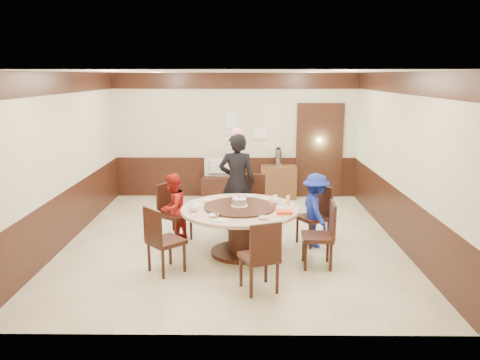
{
  "coord_description": "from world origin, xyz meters",
  "views": [
    {
      "loc": [
        0.2,
        -7.56,
        2.75
      ],
      "look_at": [
        0.13,
        -0.24,
        1.1
      ],
      "focal_mm": 35.0,
      "sensor_mm": 36.0,
      "label": 1
    }
  ],
  "objects_px": {
    "tv_stand": "(220,188)",
    "thermos": "(278,158)",
    "banquet_table": "(240,221)",
    "person_standing": "(237,182)",
    "person_blue": "(316,210)",
    "birthday_cake": "(239,202)",
    "person_red": "(173,208)",
    "shrimp_platter": "(284,213)",
    "television": "(220,167)",
    "side_cabinet": "(278,182)"
  },
  "relations": [
    {
      "from": "banquet_table",
      "to": "birthday_cake",
      "type": "relative_size",
      "value": 6.93
    },
    {
      "from": "person_red",
      "to": "birthday_cake",
      "type": "xyz_separation_m",
      "value": [
        1.12,
        -0.55,
        0.26
      ]
    },
    {
      "from": "tv_stand",
      "to": "thermos",
      "type": "xyz_separation_m",
      "value": [
        1.3,
        0.03,
        0.69
      ]
    },
    {
      "from": "thermos",
      "to": "banquet_table",
      "type": "bearing_deg",
      "value": -103.65
    },
    {
      "from": "banquet_table",
      "to": "person_red",
      "type": "height_order",
      "value": "person_red"
    },
    {
      "from": "person_blue",
      "to": "birthday_cake",
      "type": "bearing_deg",
      "value": 96.25
    },
    {
      "from": "person_blue",
      "to": "birthday_cake",
      "type": "xyz_separation_m",
      "value": [
        -1.23,
        -0.37,
        0.24
      ]
    },
    {
      "from": "tv_stand",
      "to": "side_cabinet",
      "type": "bearing_deg",
      "value": 1.31
    },
    {
      "from": "person_standing",
      "to": "side_cabinet",
      "type": "distance_m",
      "value": 2.46
    },
    {
      "from": "person_red",
      "to": "shrimp_platter",
      "type": "distance_m",
      "value": 2.01
    },
    {
      "from": "person_red",
      "to": "person_blue",
      "type": "bearing_deg",
      "value": 111.06
    },
    {
      "from": "banquet_table",
      "to": "person_standing",
      "type": "bearing_deg",
      "value": 92.98
    },
    {
      "from": "tv_stand",
      "to": "thermos",
      "type": "bearing_deg",
      "value": 1.32
    },
    {
      "from": "person_standing",
      "to": "birthday_cake",
      "type": "distance_m",
      "value": 1.19
    },
    {
      "from": "person_red",
      "to": "shrimp_platter",
      "type": "xyz_separation_m",
      "value": [
        1.78,
        -0.93,
        0.2
      ]
    },
    {
      "from": "person_blue",
      "to": "birthday_cake",
      "type": "height_order",
      "value": "person_blue"
    },
    {
      "from": "tv_stand",
      "to": "side_cabinet",
      "type": "xyz_separation_m",
      "value": [
        1.32,
        0.03,
        0.12
      ]
    },
    {
      "from": "person_blue",
      "to": "banquet_table",
      "type": "bearing_deg",
      "value": 96.6
    },
    {
      "from": "person_standing",
      "to": "side_cabinet",
      "type": "height_order",
      "value": "person_standing"
    },
    {
      "from": "banquet_table",
      "to": "television",
      "type": "relative_size",
      "value": 2.41
    },
    {
      "from": "person_blue",
      "to": "television",
      "type": "bearing_deg",
      "value": 19.05
    },
    {
      "from": "banquet_table",
      "to": "person_red",
      "type": "relative_size",
      "value": 1.55
    },
    {
      "from": "birthday_cake",
      "to": "side_cabinet",
      "type": "height_order",
      "value": "birthday_cake"
    },
    {
      "from": "person_standing",
      "to": "shrimp_platter",
      "type": "xyz_separation_m",
      "value": [
        0.72,
        -1.57,
        -0.1
      ]
    },
    {
      "from": "person_standing",
      "to": "person_blue",
      "type": "height_order",
      "value": "person_standing"
    },
    {
      "from": "person_blue",
      "to": "television",
      "type": "xyz_separation_m",
      "value": [
        -1.7,
        3.02,
        0.11
      ]
    },
    {
      "from": "banquet_table",
      "to": "shrimp_platter",
      "type": "distance_m",
      "value": 0.79
    },
    {
      "from": "person_red",
      "to": "television",
      "type": "xyz_separation_m",
      "value": [
        0.65,
        2.83,
        0.13
      ]
    },
    {
      "from": "television",
      "to": "thermos",
      "type": "height_order",
      "value": "thermos"
    },
    {
      "from": "person_red",
      "to": "side_cabinet",
      "type": "bearing_deg",
      "value": 171.11
    },
    {
      "from": "birthday_cake",
      "to": "shrimp_platter",
      "type": "bearing_deg",
      "value": -29.85
    },
    {
      "from": "person_red",
      "to": "shrimp_platter",
      "type": "bearing_deg",
      "value": 87.93
    },
    {
      "from": "banquet_table",
      "to": "side_cabinet",
      "type": "relative_size",
      "value": 2.26
    },
    {
      "from": "banquet_table",
      "to": "person_red",
      "type": "distance_m",
      "value": 1.25
    },
    {
      "from": "person_red",
      "to": "person_blue",
      "type": "relative_size",
      "value": 0.96
    },
    {
      "from": "birthday_cake",
      "to": "thermos",
      "type": "distance_m",
      "value": 3.52
    },
    {
      "from": "person_red",
      "to": "thermos",
      "type": "xyz_separation_m",
      "value": [
        1.95,
        2.86,
        0.36
      ]
    },
    {
      "from": "person_blue",
      "to": "thermos",
      "type": "distance_m",
      "value": 3.09
    },
    {
      "from": "person_standing",
      "to": "banquet_table",
      "type": "bearing_deg",
      "value": 92.64
    },
    {
      "from": "person_standing",
      "to": "person_red",
      "type": "relative_size",
      "value": 1.51
    },
    {
      "from": "birthday_cake",
      "to": "side_cabinet",
      "type": "bearing_deg",
      "value": 76.09
    },
    {
      "from": "birthday_cake",
      "to": "thermos",
      "type": "height_order",
      "value": "thermos"
    },
    {
      "from": "person_red",
      "to": "thermos",
      "type": "bearing_deg",
      "value": 171.25
    },
    {
      "from": "person_blue",
      "to": "tv_stand",
      "type": "distance_m",
      "value": 3.48
    },
    {
      "from": "person_red",
      "to": "birthday_cake",
      "type": "height_order",
      "value": "person_red"
    },
    {
      "from": "banquet_table",
      "to": "birthday_cake",
      "type": "distance_m",
      "value": 0.31
    },
    {
      "from": "banquet_table",
      "to": "television",
      "type": "distance_m",
      "value": 3.43
    },
    {
      "from": "person_red",
      "to": "side_cabinet",
      "type": "height_order",
      "value": "person_red"
    },
    {
      "from": "banquet_table",
      "to": "person_standing",
      "type": "height_order",
      "value": "person_standing"
    },
    {
      "from": "banquet_table",
      "to": "person_blue",
      "type": "distance_m",
      "value": 1.28
    }
  ]
}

